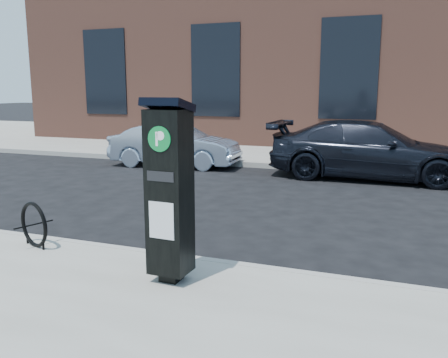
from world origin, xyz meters
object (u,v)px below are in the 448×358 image
at_px(parking_kiosk, 169,190).
at_px(bike_rack, 34,225).
at_px(car_silver, 175,145).
at_px(car_dark, 369,150).

distance_m(parking_kiosk, bike_rack, 2.45).
height_order(car_silver, car_dark, car_dark).
height_order(parking_kiosk, car_dark, parking_kiosk).
xyz_separation_m(car_silver, car_dark, (5.62, 0.00, 0.11)).
relative_size(bike_rack, car_silver, 0.17).
xyz_separation_m(bike_rack, car_dark, (3.91, 7.80, 0.28)).
distance_m(parking_kiosk, car_dark, 8.35).
bearing_deg(parking_kiosk, car_silver, 118.39).
height_order(parking_kiosk, bike_rack, parking_kiosk).
relative_size(car_silver, car_dark, 0.75).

